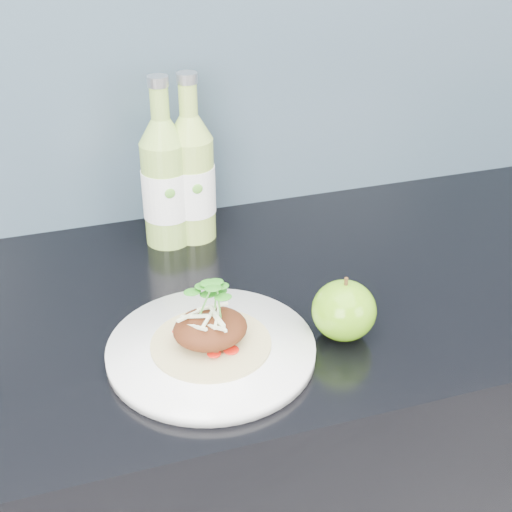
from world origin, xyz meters
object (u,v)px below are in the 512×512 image
at_px(green_apple, 344,310).
at_px(cider_bottle_right, 192,178).
at_px(dinner_plate, 211,350).
at_px(cider_bottle_left, 165,182).

relative_size(green_apple, cider_bottle_right, 0.35).
bearing_deg(dinner_plate, cider_bottle_left, 87.90).
distance_m(dinner_plate, cider_bottle_left, 0.33).
bearing_deg(cider_bottle_left, cider_bottle_right, 25.37).
relative_size(dinner_plate, cider_bottle_right, 1.15).
distance_m(green_apple, cider_bottle_right, 0.36).
xyz_separation_m(dinner_plate, cider_bottle_right, (0.06, 0.32, 0.10)).
distance_m(dinner_plate, cider_bottle_right, 0.34).
height_order(dinner_plate, green_apple, green_apple).
relative_size(green_apple, cider_bottle_left, 0.35).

